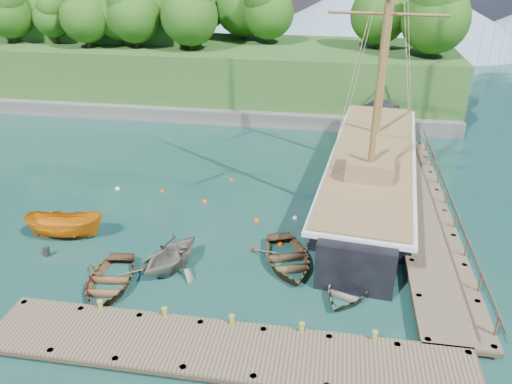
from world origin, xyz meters
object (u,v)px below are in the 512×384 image
rowboat_0 (110,287)px  rowboat_2 (287,264)px  motorboat_orange (67,237)px  rowboat_1 (172,268)px  cabin_boat_white (348,259)px  schooner (371,176)px  rowboat_3 (348,292)px

rowboat_0 → rowboat_2: size_ratio=0.97×
motorboat_orange → rowboat_1: bearing=-111.3°
rowboat_2 → cabin_boat_white: 3.39m
rowboat_0 → rowboat_2: rowboat_2 is taller
rowboat_1 → cabin_boat_white: 9.44m
motorboat_orange → schooner: bearing=-68.6°
rowboat_0 → cabin_boat_white: (11.70, 4.46, 0.00)m
motorboat_orange → rowboat_3: bearing=-104.3°
rowboat_0 → rowboat_3: (11.70, 1.52, 0.00)m
rowboat_1 → motorboat_orange: 7.23m
rowboat_1 → rowboat_2: (5.91, 1.34, 0.00)m
cabin_boat_white → schooner: 8.60m
rowboat_0 → rowboat_2: bearing=15.4°
rowboat_3 → motorboat_orange: 16.28m
rowboat_3 → cabin_boat_white: bearing=110.7°
rowboat_2 → rowboat_3: rowboat_2 is taller
rowboat_0 → cabin_boat_white: cabin_boat_white is taller
motorboat_orange → schooner: (17.50, 8.82, 1.22)m
rowboat_1 → rowboat_3: bearing=19.1°
rowboat_2 → cabin_boat_white: cabin_boat_white is taller
rowboat_1 → rowboat_2: rowboat_1 is taller
cabin_boat_white → rowboat_2: bearing=-147.9°
rowboat_1 → rowboat_3: rowboat_1 is taller
rowboat_0 → rowboat_3: size_ratio=1.13×
rowboat_2 → motorboat_orange: 12.88m
rowboat_3 → schooner: bearing=103.6°
rowboat_2 → cabin_boat_white: (3.21, 1.07, 0.00)m
rowboat_3 → rowboat_0: bearing=-151.9°
rowboat_2 → motorboat_orange: size_ratio=1.05×
rowboat_1 → schooner: 15.14m
rowboat_2 → rowboat_3: (3.21, -1.87, 0.00)m
rowboat_3 → motorboat_orange: (-16.08, 2.51, 0.00)m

